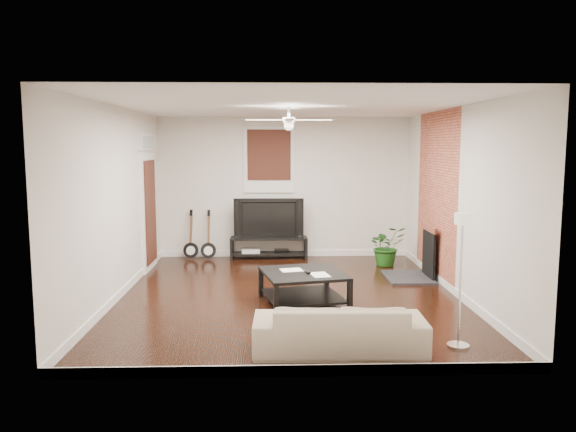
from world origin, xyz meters
name	(u,v)px	position (x,y,z in m)	size (l,w,h in m)	color
room	(289,203)	(0.00, 0.00, 1.40)	(5.01, 6.01, 2.81)	black
brick_accent	(436,196)	(2.49, 1.00, 1.40)	(0.02, 2.20, 2.80)	#A64A35
fireplace	(417,252)	(2.20, 1.00, 0.46)	(0.80, 1.10, 0.92)	black
window_back	(269,160)	(-0.30, 2.97, 1.95)	(1.00, 0.06, 1.30)	black
door_left	(149,201)	(-2.46, 1.90, 1.25)	(0.08, 1.00, 2.50)	white
tv_stand	(269,248)	(-0.31, 2.78, 0.21)	(1.53, 0.41, 0.43)	black
tv	(269,217)	(-0.31, 2.80, 0.82)	(1.37, 0.18, 0.79)	black
coffee_table	(303,288)	(0.19, -0.45, 0.23)	(1.09, 1.09, 0.46)	black
sofa	(339,327)	(0.47, -2.33, 0.27)	(1.86, 0.73, 0.54)	tan
floor_lamp	(461,280)	(1.82, -2.23, 0.76)	(0.25, 0.25, 1.52)	white
potted_plant	(387,246)	(1.89, 2.03, 0.38)	(0.68, 0.59, 0.75)	#1B5317
guitar_left	(191,235)	(-1.85, 2.75, 0.49)	(0.30, 0.21, 0.98)	black
guitar_right	(208,235)	(-1.50, 2.72, 0.49)	(0.30, 0.21, 0.98)	black
ceiling_fan	(289,120)	(0.00, 0.00, 2.60)	(1.24, 1.24, 0.32)	white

